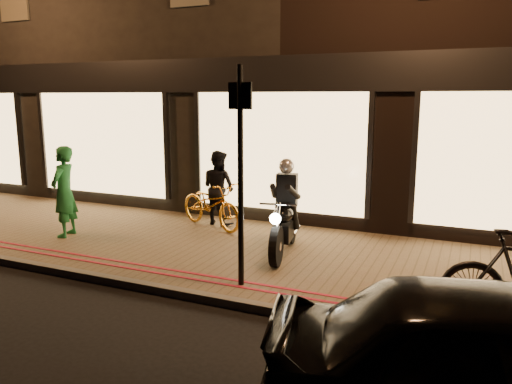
# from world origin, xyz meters

# --- Properties ---
(ground) EXTENTS (90.00, 90.00, 0.00)m
(ground) POSITION_xyz_m (0.00, 0.00, 0.00)
(ground) COLOR black
(ground) RESTS_ON ground
(sidewalk) EXTENTS (50.00, 4.00, 0.12)m
(sidewalk) POSITION_xyz_m (0.00, 2.00, 0.06)
(sidewalk) COLOR brown
(sidewalk) RESTS_ON ground
(kerb_stone) EXTENTS (50.00, 0.14, 0.12)m
(kerb_stone) POSITION_xyz_m (0.00, 0.05, 0.06)
(kerb_stone) COLOR #59544C
(kerb_stone) RESTS_ON ground
(red_kerb_lines) EXTENTS (50.00, 0.26, 0.01)m
(red_kerb_lines) POSITION_xyz_m (0.00, 0.55, 0.12)
(red_kerb_lines) COLOR maroon
(red_kerb_lines) RESTS_ON sidewalk
(building_row) EXTENTS (48.00, 10.11, 8.50)m
(building_row) POSITION_xyz_m (-0.00, 8.99, 4.25)
(building_row) COLOR black
(building_row) RESTS_ON ground
(motorcycle) EXTENTS (0.67, 1.93, 1.59)m
(motorcycle) POSITION_xyz_m (0.84, 2.14, 0.73)
(motorcycle) COLOR black
(motorcycle) RESTS_ON sidewalk
(sign_post) EXTENTS (0.35, 0.09, 3.00)m
(sign_post) POSITION_xyz_m (0.79, 0.55, 1.80)
(sign_post) COLOR black
(sign_post) RESTS_ON sidewalk
(bicycle_gold) EXTENTS (1.88, 1.29, 0.94)m
(bicycle_gold) POSITION_xyz_m (-1.11, 3.12, 0.59)
(bicycle_gold) COLOR orange
(bicycle_gold) RESTS_ON sidewalk
(person_green) EXTENTS (0.55, 0.70, 1.70)m
(person_green) POSITION_xyz_m (-3.30, 1.46, 0.97)
(person_green) COLOR #20793B
(person_green) RESTS_ON sidewalk
(person_dark) EXTENTS (0.88, 0.77, 1.52)m
(person_dark) POSITION_xyz_m (-1.10, 3.42, 0.88)
(person_dark) COLOR black
(person_dark) RESTS_ON sidewalk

